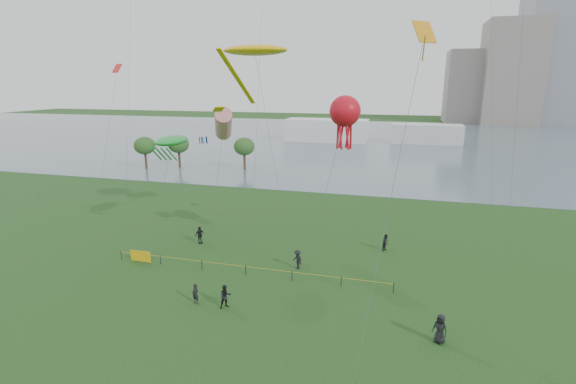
# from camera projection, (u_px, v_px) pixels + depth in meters

# --- Properties ---
(ground_plane) EXTENTS (400.00, 400.00, 0.00)m
(ground_plane) POSITION_uv_depth(u_px,v_px,m) (240.00, 381.00, 22.42)
(ground_plane) COLOR #133410
(lake) EXTENTS (400.00, 120.00, 0.08)m
(lake) POSITION_uv_depth(u_px,v_px,m) (372.00, 140.00, 115.80)
(lake) COLOR slate
(lake) RESTS_ON ground_plane
(building_mid) EXTENTS (20.00, 20.00, 38.00)m
(building_mid) POSITION_uv_depth(u_px,v_px,m) (510.00, 73.00, 157.29)
(building_mid) COLOR slate
(building_mid) RESTS_ON ground_plane
(building_low) EXTENTS (16.00, 18.00, 28.00)m
(building_low) POSITION_uv_depth(u_px,v_px,m) (467.00, 87.00, 167.69)
(building_low) COLOR gray
(building_low) RESTS_ON ground_plane
(pavilion_left) EXTENTS (22.00, 8.00, 6.00)m
(pavilion_left) POSITION_uv_depth(u_px,v_px,m) (327.00, 130.00, 113.39)
(pavilion_left) COLOR white
(pavilion_left) RESTS_ON ground_plane
(pavilion_right) EXTENTS (18.00, 7.00, 5.00)m
(pavilion_right) POSITION_uv_depth(u_px,v_px,m) (426.00, 134.00, 109.77)
(pavilion_right) COLOR silver
(pavilion_right) RESTS_ON ground_plane
(trees) EXTENTS (21.76, 7.83, 6.09)m
(trees) POSITION_uv_depth(u_px,v_px,m) (188.00, 146.00, 76.61)
(trees) COLOR #3D291B
(trees) RESTS_ON ground_plane
(fence) EXTENTS (24.07, 0.07, 1.05)m
(fence) POSITION_uv_depth(u_px,v_px,m) (180.00, 261.00, 36.24)
(fence) COLOR black
(fence) RESTS_ON ground_plane
(spectator_a) EXTENTS (1.06, 1.05, 1.73)m
(spectator_a) POSITION_uv_depth(u_px,v_px,m) (225.00, 296.00, 29.56)
(spectator_a) COLOR black
(spectator_a) RESTS_ON ground_plane
(spectator_b) EXTENTS (1.25, 1.20, 1.71)m
(spectator_b) POSITION_uv_depth(u_px,v_px,m) (297.00, 259.00, 35.79)
(spectator_b) COLOR black
(spectator_b) RESTS_ON ground_plane
(spectator_c) EXTENTS (0.85, 1.12, 1.77)m
(spectator_c) POSITION_uv_depth(u_px,v_px,m) (200.00, 235.00, 41.43)
(spectator_c) COLOR black
(spectator_c) RESTS_ON ground_plane
(spectator_d) EXTENTS (1.10, 1.00, 1.89)m
(spectator_d) POSITION_uv_depth(u_px,v_px,m) (440.00, 329.00, 25.53)
(spectator_d) COLOR black
(spectator_d) RESTS_ON ground_plane
(spectator_f) EXTENTS (0.65, 0.53, 1.55)m
(spectator_f) POSITION_uv_depth(u_px,v_px,m) (196.00, 294.00, 30.13)
(spectator_f) COLOR black
(spectator_f) RESTS_ON ground_plane
(spectator_g) EXTENTS (0.90, 0.98, 1.63)m
(spectator_g) POSITION_uv_depth(u_px,v_px,m) (386.00, 242.00, 39.70)
(spectator_g) COLOR black
(spectator_g) RESTS_ON ground_plane
(kite_stingray) EXTENTS (7.78, 10.26, 18.71)m
(kite_stingray) POSITION_uv_depth(u_px,v_px,m) (255.00, 51.00, 35.69)
(kite_stingray) COLOR #3F3F42
(kite_windsock) EXTENTS (4.24, 8.66, 13.26)m
(kite_windsock) POSITION_uv_depth(u_px,v_px,m) (223.00, 124.00, 43.73)
(kite_windsock) COLOR #3F3F42
(kite_creature) EXTENTS (2.68, 5.24, 10.67)m
(kite_creature) POSITION_uv_depth(u_px,v_px,m) (171.00, 141.00, 39.48)
(kite_creature) COLOR #3F3F42
(kite_octopus) EXTENTS (3.81, 3.64, 14.65)m
(kite_octopus) POSITION_uv_depth(u_px,v_px,m) (345.00, 112.00, 31.78)
(kite_octopus) COLOR #3F3F42
(kite_delta) EXTENTS (3.49, 15.01, 19.12)m
(kite_delta) POSITION_uv_depth(u_px,v_px,m) (421.00, 49.00, 24.19)
(kite_delta) COLOR #3F3F42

